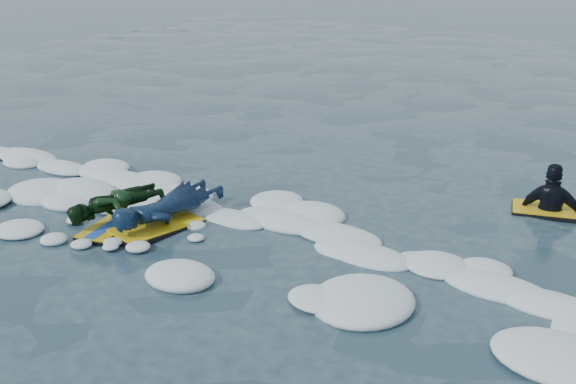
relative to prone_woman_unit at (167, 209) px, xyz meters
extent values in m
plane|color=#1C3743|center=(0.57, -0.77, -0.24)|extent=(120.00, 120.00, 0.00)
cube|color=black|center=(0.00, -0.22, -0.20)|extent=(0.91, 1.32, 0.06)
cube|color=gold|center=(0.00, -0.22, -0.16)|extent=(0.88, 1.29, 0.02)
imported|color=#0B274D|center=(0.00, 0.03, 0.02)|extent=(0.77, 1.84, 0.43)
cube|color=black|center=(-0.52, -0.61, -0.21)|extent=(0.65, 0.95, 0.04)
cube|color=gold|center=(-0.52, -0.61, -0.18)|extent=(0.62, 0.93, 0.02)
cube|color=blue|center=(-0.52, -0.61, -0.17)|extent=(0.32, 0.84, 0.01)
imported|color=#0F3910|center=(-0.52, -0.41, 0.03)|extent=(1.09, 1.45, 0.49)
cube|color=black|center=(4.27, 3.26, -0.21)|extent=(1.18, 0.86, 0.05)
cube|color=gold|center=(4.27, 3.26, -0.17)|extent=(1.15, 0.83, 0.02)
imported|color=black|center=(4.27, 3.26, -0.30)|extent=(0.98, 0.54, 1.59)
camera|label=1|loc=(6.29, -6.70, 3.60)|focal=45.00mm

